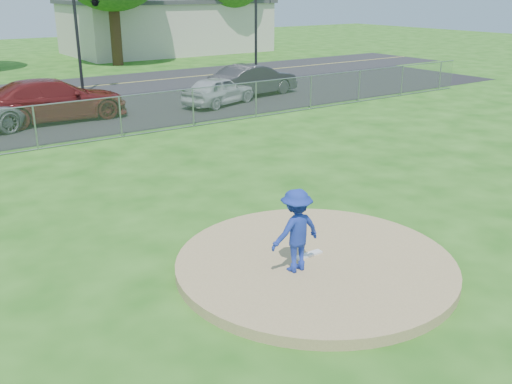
# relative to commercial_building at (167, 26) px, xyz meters

# --- Properties ---
(ground) EXTENTS (120.00, 120.00, 0.00)m
(ground) POSITION_rel_commercial_building_xyz_m (-16.00, -28.00, -2.16)
(ground) COLOR #1F5612
(ground) RESTS_ON ground
(pitchers_mound) EXTENTS (5.40, 5.40, 0.20)m
(pitchers_mound) POSITION_rel_commercial_building_xyz_m (-16.00, -38.00, -2.06)
(pitchers_mound) COLOR #A18458
(pitchers_mound) RESTS_ON ground
(pitching_rubber) EXTENTS (0.60, 0.15, 0.04)m
(pitching_rubber) POSITION_rel_commercial_building_xyz_m (-16.00, -37.80, -1.94)
(pitching_rubber) COLOR white
(pitching_rubber) RESTS_ON pitchers_mound
(chain_link_fence) EXTENTS (40.00, 0.06, 1.50)m
(chain_link_fence) POSITION_rel_commercial_building_xyz_m (-16.00, -26.00, -1.41)
(chain_link_fence) COLOR gray
(chain_link_fence) RESTS_ON ground
(parking_lot) EXTENTS (50.00, 8.00, 0.01)m
(parking_lot) POSITION_rel_commercial_building_xyz_m (-16.00, -21.50, -2.15)
(parking_lot) COLOR black
(parking_lot) RESTS_ON ground
(street) EXTENTS (60.00, 7.00, 0.01)m
(street) POSITION_rel_commercial_building_xyz_m (-16.00, -14.00, -2.16)
(street) COLOR #232326
(street) RESTS_ON ground
(commercial_building) EXTENTS (16.40, 9.40, 4.30)m
(commercial_building) POSITION_rel_commercial_building_xyz_m (0.00, 0.00, 0.00)
(commercial_building) COLOR beige
(commercial_building) RESTS_ON ground
(traffic_signal_center) EXTENTS (1.42, 2.48, 5.60)m
(traffic_signal_center) POSITION_rel_commercial_building_xyz_m (-12.03, -16.00, 2.45)
(traffic_signal_center) COLOR black
(traffic_signal_center) RESTS_ON ground
(traffic_signal_right) EXTENTS (1.28, 0.20, 5.60)m
(traffic_signal_right) POSITION_rel_commercial_building_xyz_m (-1.76, -16.00, 1.20)
(traffic_signal_right) COLOR black
(traffic_signal_right) RESTS_ON ground
(pitcher) EXTENTS (1.02, 0.59, 1.58)m
(pitcher) POSITION_rel_commercial_building_xyz_m (-16.58, -38.10, -1.17)
(pitcher) COLOR #1C319A
(pitcher) RESTS_ON pitchers_mound
(parked_car_darkred) EXTENTS (5.92, 2.49, 1.71)m
(parked_car_darkred) POSITION_rel_commercial_building_xyz_m (-16.11, -21.75, -1.30)
(parked_car_darkred) COLOR maroon
(parked_car_darkred) RESTS_ON parking_lot
(parked_car_pearl) EXTENTS (4.22, 2.77, 1.34)m
(parked_car_pearl) POSITION_rel_commercial_building_xyz_m (-8.86, -22.77, -1.48)
(parked_car_pearl) COLOR #B4B6B8
(parked_car_pearl) RESTS_ON parking_lot
(parked_car_charcoal) EXTENTS (4.92, 2.31, 1.56)m
(parked_car_charcoal) POSITION_rel_commercial_building_xyz_m (-6.05, -21.62, -1.37)
(parked_car_charcoal) COLOR #2A2A2D
(parked_car_charcoal) RESTS_ON parking_lot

